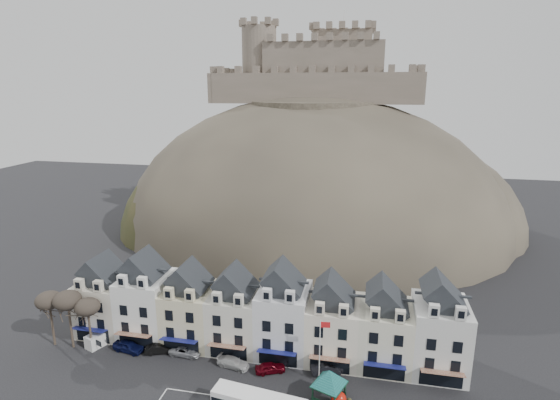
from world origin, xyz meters
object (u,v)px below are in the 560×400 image
(car_black, at_px, (160,349))
(red_buoy, at_px, (339,400))
(car_white, at_px, (233,362))
(car_charcoal, at_px, (328,368))
(bus_shelter, at_px, (329,378))
(car_silver, at_px, (186,351))
(white_van, at_px, (101,338))
(car_navy, at_px, (128,346))
(car_maroon, at_px, (270,368))
(flagpole, at_px, (321,347))

(car_black, bearing_deg, red_buoy, -123.86)
(car_white, bearing_deg, car_charcoal, -73.53)
(bus_shelter, relative_size, car_silver, 1.44)
(car_silver, height_order, car_charcoal, car_charcoal)
(red_buoy, distance_m, car_silver, 22.30)
(white_van, height_order, car_navy, white_van)
(car_silver, distance_m, car_charcoal, 19.60)
(white_van, bearing_deg, car_silver, 21.30)
(car_navy, relative_size, car_silver, 1.02)
(car_maroon, bearing_deg, car_white, 65.28)
(bus_shelter, bearing_deg, car_maroon, 173.84)
(car_black, distance_m, car_charcoal, 23.25)
(car_black, bearing_deg, car_silver, -106.30)
(white_van, xyz_separation_m, car_black, (9.36, -0.28, -0.27))
(flagpole, distance_m, car_silver, 19.37)
(white_van, relative_size, car_black, 1.11)
(flagpole, bearing_deg, red_buoy, -57.75)
(car_maroon, bearing_deg, car_black, 62.69)
(white_van, height_order, car_black, white_van)
(red_buoy, xyz_separation_m, flagpole, (-2.65, 4.19, 3.85))
(car_navy, height_order, car_charcoal, car_navy)
(car_black, xyz_separation_m, car_charcoal, (23.25, 0.28, 0.07))
(car_white, bearing_deg, car_maroon, -80.23)
(car_maroon, relative_size, car_charcoal, 0.88)
(red_buoy, distance_m, car_charcoal, 6.46)
(car_silver, bearing_deg, bus_shelter, -103.33)
(flagpole, height_order, car_navy, flagpole)
(car_white, bearing_deg, car_navy, 99.39)
(car_navy, bearing_deg, car_black, -74.30)
(bus_shelter, bearing_deg, car_black, -171.02)
(bus_shelter, xyz_separation_m, car_black, (-23.89, 5.14, -2.70))
(bus_shelter, distance_m, white_van, 33.78)
(red_buoy, xyz_separation_m, car_maroon, (-9.15, 4.87, -0.45))
(white_van, bearing_deg, red_buoy, 11.14)
(car_black, bearing_deg, flagpole, -114.97)
(bus_shelter, distance_m, car_silver, 21.13)
(car_silver, distance_m, car_white, 7.33)
(red_buoy, bearing_deg, bus_shelter, 147.01)
(car_black, distance_m, car_silver, 3.66)
(car_maroon, height_order, car_charcoal, car_charcoal)
(car_silver, distance_m, car_maroon, 12.34)
(red_buoy, bearing_deg, car_charcoal, 106.40)
(bus_shelter, height_order, white_van, bus_shelter)
(car_silver, relative_size, car_white, 1.00)
(bus_shelter, relative_size, car_navy, 1.41)
(bus_shelter, xyz_separation_m, car_silver, (-20.24, 5.41, -2.74))
(red_buoy, xyz_separation_m, car_black, (-25.07, 5.90, -0.45))
(red_buoy, bearing_deg, car_white, 160.69)
(red_buoy, bearing_deg, white_van, 169.82)
(car_white, height_order, car_charcoal, car_charcoal)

